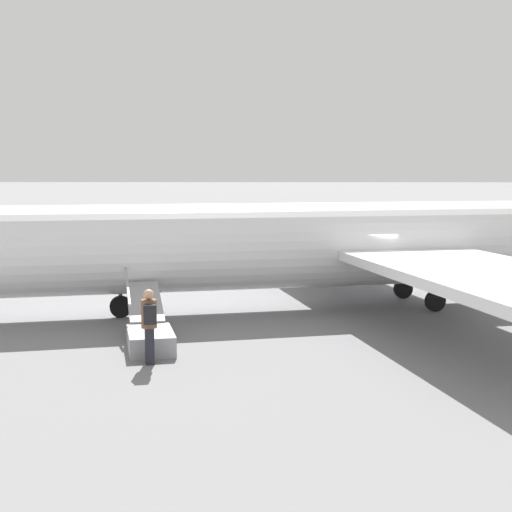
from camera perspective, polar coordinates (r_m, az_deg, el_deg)
ground_plane at (r=23.58m, az=7.77°, el=-4.09°), size 600.00×600.00×0.00m
airplane_main at (r=23.63m, az=10.02°, el=1.08°), size 29.20×22.40×7.07m
boarding_stairs at (r=18.29m, az=-8.55°, el=-6.04°), size 2.00×4.14×1.74m
passenger at (r=16.53m, az=-8.54°, el=-5.19°), size 0.41×0.56×1.74m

